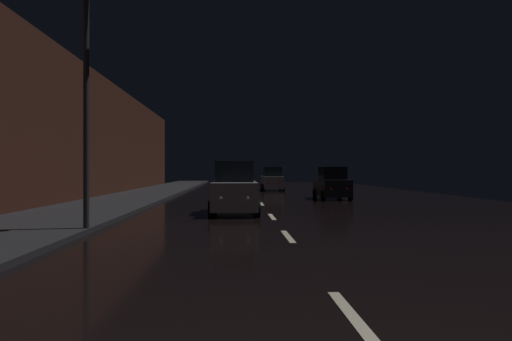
{
  "coord_description": "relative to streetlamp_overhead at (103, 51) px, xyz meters",
  "views": [
    {
      "loc": [
        -1.4,
        -2.24,
        1.74
      ],
      "look_at": [
        -0.66,
        13.2,
        1.73
      ],
      "focal_mm": 31.79,
      "sensor_mm": 36.0,
      "label": 1
    }
  ],
  "objects": [
    {
      "name": "building_facade_left",
      "position": [
        -5.14,
        10.65,
        -1.13
      ],
      "size": [
        0.8,
        63.0,
        7.75
      ],
      "primitive_type": "cube",
      "color": "#472319",
      "rests_on": "ground"
    },
    {
      "name": "car_distant_taillights",
      "position": [
        6.83,
        25.85,
        -4.09
      ],
      "size": [
        1.84,
        3.97,
        2.0
      ],
      "rotation": [
        0.0,
        0.0,
        1.57
      ],
      "color": "#A5A8AD",
      "rests_on": "ground"
    },
    {
      "name": "streetlamp_overhead",
      "position": [
        0.0,
        0.0,
        0.0
      ],
      "size": [
        1.7,
        0.44,
        7.61
      ],
      "color": "#2D2D30",
      "rests_on": "ground"
    },
    {
      "name": "car_approaching_headlights",
      "position": [
        3.61,
        5.56,
        -4.05
      ],
      "size": [
        1.91,
        4.15,
        2.09
      ],
      "rotation": [
        0.0,
        0.0,
        -1.57
      ],
      "color": "#A5A8AD",
      "rests_on": "ground"
    },
    {
      "name": "lane_centerline",
      "position": [
        5.01,
        8.14,
        -5.0
      ],
      "size": [
        0.16,
        31.9,
        0.01
      ],
      "color": "beige",
      "rests_on": "ground"
    },
    {
      "name": "car_parked_right_far",
      "position": [
        9.46,
        14.32,
        -4.12
      ],
      "size": [
        1.78,
        3.86,
        1.94
      ],
      "rotation": [
        0.0,
        0.0,
        1.57
      ],
      "color": "black",
      "rests_on": "ground"
    },
    {
      "name": "ground",
      "position": [
        5.01,
        14.15,
        -5.01
      ],
      "size": [
        27.5,
        84.0,
        0.02
      ],
      "primitive_type": "cube",
      "color": "black"
    },
    {
      "name": "sidewalk_left",
      "position": [
        -2.54,
        14.15,
        -4.93
      ],
      "size": [
        4.4,
        84.0,
        0.15
      ],
      "primitive_type": "cube",
      "color": "#28282B",
      "rests_on": "ground"
    }
  ]
}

